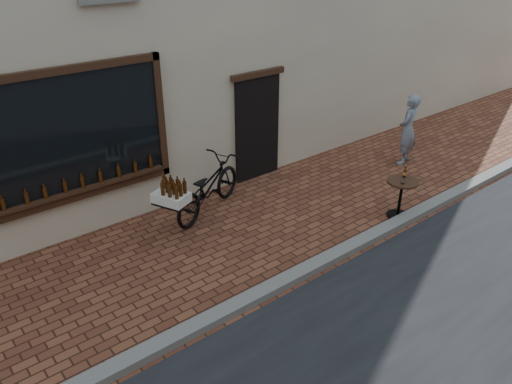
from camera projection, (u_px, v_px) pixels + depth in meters
ground at (302, 286)px, 7.54m from camera, size 90.00×90.00×0.00m
kerb at (293, 277)px, 7.65m from camera, size 90.00×0.25×0.12m
cargo_bicycle at (207, 187)px, 9.31m from camera, size 2.35×1.49×1.12m
bistro_table at (401, 191)px, 9.19m from camera, size 0.58×0.58×0.99m
pedestrian at (408, 129)px, 11.28m from camera, size 0.68×0.56×1.62m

